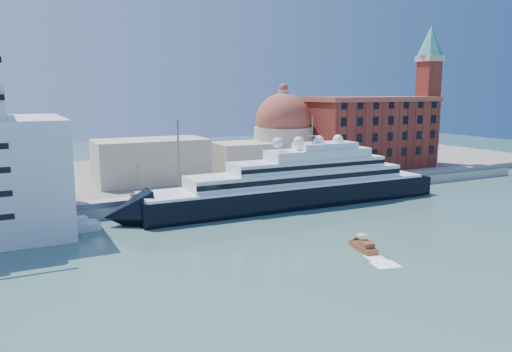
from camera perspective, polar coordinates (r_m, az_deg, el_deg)
ground at (r=98.63m, az=8.67°, el=-6.32°), size 400.00×400.00×0.00m
quay at (r=126.73m, az=-0.22°, el=-2.05°), size 180.00×10.00×2.50m
land at (r=163.91m, az=-6.62°, el=0.47°), size 260.00×72.00×2.00m
quay_fence at (r=122.43m, az=0.72°, el=-1.58°), size 180.00×0.10×1.20m
superyacht at (r=117.60m, az=3.10°, el=-1.48°), size 83.01×11.51×24.81m
service_barge at (r=103.39m, az=-20.92°, el=-5.63°), size 13.48×5.91×2.94m
water_taxi at (r=88.37m, az=12.20°, el=-7.82°), size 3.53×6.97×3.16m
warehouse at (r=168.38m, az=13.06°, el=4.92°), size 43.00×19.00×23.25m
campanile at (r=184.13m, az=19.09°, el=9.69°), size 8.40×8.40×47.00m
church at (r=149.12m, az=-2.09°, el=3.47°), size 66.00×18.00×25.50m
lamp_posts at (r=118.62m, az=-5.34°, el=1.31°), size 120.80×2.40×18.00m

